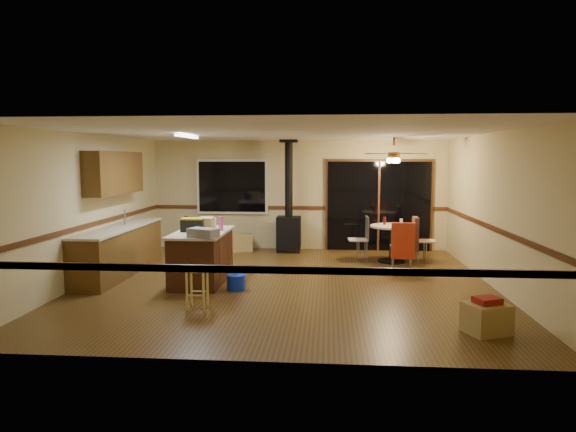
# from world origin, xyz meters

# --- Properties ---
(floor) EXTENTS (7.00, 7.00, 0.00)m
(floor) POSITION_xyz_m (0.00, 0.00, 0.00)
(floor) COLOR #4B3315
(floor) RESTS_ON ground
(ceiling) EXTENTS (7.00, 7.00, 0.00)m
(ceiling) POSITION_xyz_m (0.00, 0.00, 2.60)
(ceiling) COLOR silver
(ceiling) RESTS_ON ground
(wall_back) EXTENTS (7.00, 0.00, 7.00)m
(wall_back) POSITION_xyz_m (0.00, 3.50, 1.30)
(wall_back) COLOR tan
(wall_back) RESTS_ON ground
(wall_front) EXTENTS (7.00, 0.00, 7.00)m
(wall_front) POSITION_xyz_m (0.00, -3.50, 1.30)
(wall_front) COLOR tan
(wall_front) RESTS_ON ground
(wall_left) EXTENTS (0.00, 7.00, 7.00)m
(wall_left) POSITION_xyz_m (-3.50, 0.00, 1.30)
(wall_left) COLOR tan
(wall_left) RESTS_ON ground
(wall_right) EXTENTS (0.00, 7.00, 7.00)m
(wall_right) POSITION_xyz_m (3.50, 0.00, 1.30)
(wall_right) COLOR tan
(wall_right) RESTS_ON ground
(chair_rail) EXTENTS (7.00, 7.00, 0.08)m
(chair_rail) POSITION_xyz_m (0.00, 0.00, 1.00)
(chair_rail) COLOR #492612
(chair_rail) RESTS_ON ground
(window) EXTENTS (1.72, 0.10, 1.32)m
(window) POSITION_xyz_m (-1.60, 3.45, 1.50)
(window) COLOR black
(window) RESTS_ON ground
(sliding_door) EXTENTS (2.52, 0.10, 2.10)m
(sliding_door) POSITION_xyz_m (1.90, 3.45, 1.05)
(sliding_door) COLOR black
(sliding_door) RESTS_ON ground
(lower_cabinets) EXTENTS (0.60, 3.00, 0.86)m
(lower_cabinets) POSITION_xyz_m (-3.20, 0.50, 0.43)
(lower_cabinets) COLOR #583916
(lower_cabinets) RESTS_ON ground
(countertop) EXTENTS (0.64, 3.04, 0.04)m
(countertop) POSITION_xyz_m (-3.20, 0.50, 0.88)
(countertop) COLOR beige
(countertop) RESTS_ON lower_cabinets
(upper_cabinets) EXTENTS (0.35, 2.00, 0.80)m
(upper_cabinets) POSITION_xyz_m (-3.33, 0.70, 1.90)
(upper_cabinets) COLOR #583916
(upper_cabinets) RESTS_ON ground
(kitchen_island) EXTENTS (0.88, 1.68, 0.90)m
(kitchen_island) POSITION_xyz_m (-1.50, 0.00, 0.45)
(kitchen_island) COLOR #3A1B0E
(kitchen_island) RESTS_ON ground
(wood_stove) EXTENTS (0.55, 0.50, 2.52)m
(wood_stove) POSITION_xyz_m (-0.20, 3.05, 0.73)
(wood_stove) COLOR black
(wood_stove) RESTS_ON ground
(ceiling_fan) EXTENTS (0.24, 0.24, 0.55)m
(ceiling_fan) POSITION_xyz_m (2.05, 2.04, 2.21)
(ceiling_fan) COLOR brown
(ceiling_fan) RESTS_ON ceiling
(fluorescent_strip) EXTENTS (0.10, 1.20, 0.04)m
(fluorescent_strip) POSITION_xyz_m (-1.80, 0.30, 2.56)
(fluorescent_strip) COLOR white
(fluorescent_strip) RESTS_ON ceiling
(toolbox_grey) EXTENTS (0.54, 0.43, 0.15)m
(toolbox_grey) POSITION_xyz_m (-1.29, -0.69, 0.97)
(toolbox_grey) COLOR slate
(toolbox_grey) RESTS_ON kitchen_island
(toolbox_black) EXTENTS (0.39, 0.23, 0.21)m
(toolbox_black) POSITION_xyz_m (-1.65, -0.05, 1.00)
(toolbox_black) COLOR black
(toolbox_black) RESTS_ON kitchen_island
(toolbox_yellow_lid) EXTENTS (0.38, 0.22, 0.03)m
(toolbox_yellow_lid) POSITION_xyz_m (-1.65, -0.05, 1.12)
(toolbox_yellow_lid) COLOR gold
(toolbox_yellow_lid) RESTS_ON toolbox_black
(box_on_island) EXTENTS (0.28, 0.36, 0.22)m
(box_on_island) POSITION_xyz_m (-1.46, 0.19, 1.01)
(box_on_island) COLOR #9F8246
(box_on_island) RESTS_ON kitchen_island
(bottle_dark) EXTENTS (0.08, 0.08, 0.26)m
(bottle_dark) POSITION_xyz_m (-1.79, 0.09, 1.03)
(bottle_dark) COLOR black
(bottle_dark) RESTS_ON kitchen_island
(bottle_pink) EXTENTS (0.09, 0.09, 0.25)m
(bottle_pink) POSITION_xyz_m (-1.18, 0.15, 1.02)
(bottle_pink) COLOR #D84C8C
(bottle_pink) RESTS_ON kitchen_island
(bottle_white) EXTENTS (0.08, 0.08, 0.20)m
(bottle_white) POSITION_xyz_m (-1.35, 0.39, 1.00)
(bottle_white) COLOR white
(bottle_white) RESTS_ON kitchen_island
(bar_stool) EXTENTS (0.42, 0.42, 0.60)m
(bar_stool) POSITION_xyz_m (-1.17, -1.61, 0.30)
(bar_stool) COLOR #D7BE71
(bar_stool) RESTS_ON floor
(blue_bucket) EXTENTS (0.36, 0.36, 0.25)m
(blue_bucket) POSITION_xyz_m (-0.80, -0.52, 0.13)
(blue_bucket) COLOR #0D2CC3
(blue_bucket) RESTS_ON floor
(dining_table) EXTENTS (0.92, 0.92, 0.78)m
(dining_table) POSITION_xyz_m (2.05, 2.04, 0.53)
(dining_table) COLOR black
(dining_table) RESTS_ON ground
(glass_red) EXTENTS (0.08, 0.08, 0.17)m
(glass_red) POSITION_xyz_m (1.90, 2.14, 0.86)
(glass_red) COLOR #590C14
(glass_red) RESTS_ON dining_table
(glass_cream) EXTENTS (0.07, 0.07, 0.15)m
(glass_cream) POSITION_xyz_m (2.23, 1.99, 0.85)
(glass_cream) COLOR beige
(glass_cream) RESTS_ON dining_table
(chair_left) EXTENTS (0.43, 0.42, 0.51)m
(chair_left) POSITION_xyz_m (1.46, 2.14, 0.59)
(chair_left) COLOR tan
(chair_left) RESTS_ON ground
(chair_near) EXTENTS (0.44, 0.46, 0.70)m
(chair_near) POSITION_xyz_m (2.15, 1.15, 0.60)
(chair_near) COLOR tan
(chair_near) RESTS_ON ground
(chair_right) EXTENTS (0.48, 0.44, 0.70)m
(chair_right) POSITION_xyz_m (2.57, 2.09, 0.60)
(chair_right) COLOR tan
(chair_right) RESTS_ON ground
(box_under_window) EXTENTS (0.59, 0.52, 0.39)m
(box_under_window) POSITION_xyz_m (-1.34, 3.10, 0.20)
(box_under_window) COLOR #9F8246
(box_under_window) RESTS_ON floor
(box_corner_a) EXTENTS (0.62, 0.58, 0.38)m
(box_corner_a) POSITION_xyz_m (2.69, -2.37, 0.19)
(box_corner_a) COLOR #9F8246
(box_corner_a) RESTS_ON floor
(box_corner_b) EXTENTS (0.41, 0.36, 0.31)m
(box_corner_b) POSITION_xyz_m (2.72, -2.18, 0.15)
(box_corner_b) COLOR #9F8246
(box_corner_b) RESTS_ON floor
(box_small_red) EXTENTS (0.36, 0.34, 0.08)m
(box_small_red) POSITION_xyz_m (2.69, -2.37, 0.42)
(box_small_red) COLOR maroon
(box_small_red) RESTS_ON box_corner_a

